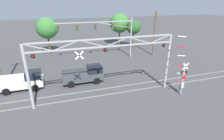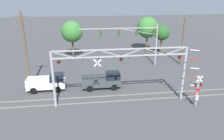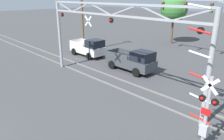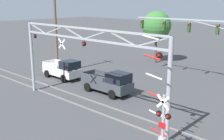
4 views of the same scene
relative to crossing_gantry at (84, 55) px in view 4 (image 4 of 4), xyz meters
The scene contains 9 objects.
rail_track_near 4.36m from the crossing_gantry, 87.27° to the left, with size 80.00×0.08×0.10m, color gray.
rail_track_far 4.68m from the crossing_gantry, 89.55° to the left, with size 80.00×0.08×0.10m, color gray.
crossing_gantry is the anchor object (origin of this frame).
crossing_signal_mast 8.71m from the crossing_gantry, 13.03° to the right, with size 1.91×0.35×6.67m.
traffic_signal_span 13.27m from the crossing_gantry, 71.20° to the left, with size 12.97×0.39×7.12m.
pickup_truck_lead 5.64m from the crossing_gantry, 109.79° to the left, with size 5.12×2.13×2.16m.
pickup_truck_following 10.40m from the crossing_gantry, 152.46° to the left, with size 4.85×2.13×2.16m.
utility_pole_left 12.60m from the crossing_gantry, 153.54° to the left, with size 1.80×0.28×9.99m.
background_tree_far_right_verge 19.25m from the crossing_gantry, 108.29° to the left, with size 3.91×3.91×7.08m.
Camera 4 is at (15.62, -2.13, 8.38)m, focal length 45.00 mm.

